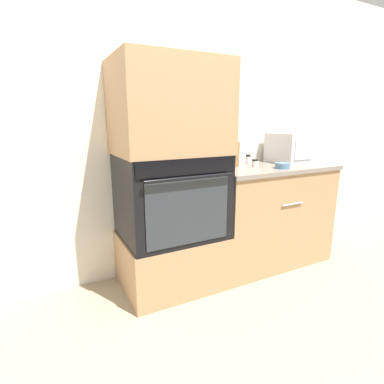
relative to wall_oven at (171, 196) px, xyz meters
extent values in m
plane|color=gray|center=(0.38, -0.30, -0.73)|extent=(12.00, 12.00, 0.00)
cube|color=silver|center=(0.38, 0.33, 0.52)|extent=(8.00, 0.05, 2.50)
cube|color=#A87F56|center=(0.00, 0.00, -0.52)|extent=(0.77, 0.60, 0.42)
cube|color=black|center=(0.00, 0.00, 0.00)|extent=(0.74, 0.59, 0.63)
cube|color=black|center=(0.00, -0.30, 0.26)|extent=(0.71, 0.01, 0.11)
cube|color=#33E54C|center=(0.00, -0.30, 0.26)|extent=(0.09, 0.00, 0.03)
cube|color=#282D33|center=(0.00, -0.30, -0.04)|extent=(0.61, 0.01, 0.46)
cylinder|color=black|center=(0.00, -0.33, 0.19)|extent=(0.63, 0.02, 0.02)
cube|color=#A87F56|center=(0.00, 0.00, 0.64)|extent=(0.77, 0.60, 0.65)
cube|color=#A87F56|center=(0.94, 0.00, -0.30)|extent=(1.12, 0.60, 0.86)
cube|color=slate|center=(0.94, 0.00, 0.15)|extent=(1.14, 0.63, 0.03)
cylinder|color=#B7B7BC|center=(0.94, -0.31, -0.11)|extent=(0.22, 0.01, 0.01)
cube|color=#B2B5BA|center=(1.26, 0.08, 0.30)|extent=(0.33, 0.36, 0.27)
cube|color=silver|center=(1.24, -0.10, 0.30)|extent=(0.21, 0.01, 0.18)
cube|color=olive|center=(0.61, 0.12, 0.27)|extent=(0.12, 0.12, 0.21)
cylinder|color=black|center=(0.58, 0.12, 0.40)|extent=(0.02, 0.02, 0.04)
cylinder|color=black|center=(0.61, 0.12, 0.40)|extent=(0.02, 0.02, 0.04)
cylinder|color=black|center=(0.63, 0.12, 0.40)|extent=(0.02, 0.02, 0.04)
cylinder|color=#517599|center=(0.93, -0.18, 0.19)|extent=(0.12, 0.12, 0.05)
cylinder|color=silver|center=(0.84, 0.17, 0.20)|extent=(0.05, 0.05, 0.07)
cylinder|color=black|center=(0.84, 0.17, 0.24)|extent=(0.04, 0.04, 0.02)
cylinder|color=brown|center=(0.45, 0.01, 0.21)|extent=(0.05, 0.05, 0.09)
cylinder|color=black|center=(0.45, 0.01, 0.27)|extent=(0.05, 0.05, 0.03)
cylinder|color=silver|center=(0.80, 0.01, 0.19)|extent=(0.06, 0.06, 0.05)
cylinder|color=black|center=(0.80, 0.01, 0.22)|extent=(0.05, 0.05, 0.01)
camera|label=1|loc=(-0.86, -2.01, 0.55)|focal=28.00mm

